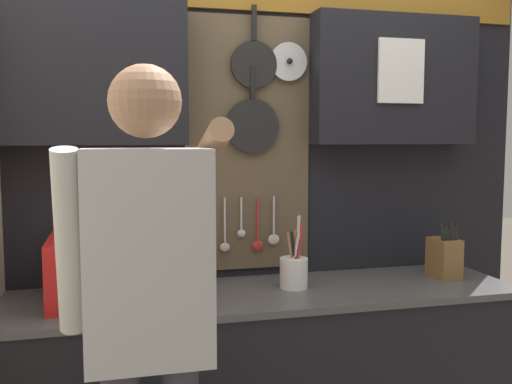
{
  "coord_description": "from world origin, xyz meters",
  "views": [
    {
      "loc": [
        -0.65,
        -2.37,
        1.56
      ],
      "look_at": [
        -0.01,
        0.18,
        1.31
      ],
      "focal_mm": 40.0,
      "sensor_mm": 36.0,
      "label": 1
    }
  ],
  "objects_px": {
    "microwave": "(116,268)",
    "utensil_crock": "(294,270)",
    "person": "(149,299)",
    "knife_block": "(444,257)"
  },
  "relations": [
    {
      "from": "microwave",
      "to": "utensil_crock",
      "type": "distance_m",
      "value": 0.78
    },
    {
      "from": "utensil_crock",
      "to": "person",
      "type": "relative_size",
      "value": 0.18
    },
    {
      "from": "knife_block",
      "to": "person",
      "type": "distance_m",
      "value": 1.57
    },
    {
      "from": "microwave",
      "to": "person",
      "type": "height_order",
      "value": "person"
    },
    {
      "from": "person",
      "to": "utensil_crock",
      "type": "bearing_deg",
      "value": 43.43
    },
    {
      "from": "microwave",
      "to": "person",
      "type": "distance_m",
      "value": 0.65
    },
    {
      "from": "utensil_crock",
      "to": "knife_block",
      "type": "bearing_deg",
      "value": -0.1
    },
    {
      "from": "knife_block",
      "to": "utensil_crock",
      "type": "height_order",
      "value": "utensil_crock"
    },
    {
      "from": "person",
      "to": "knife_block",
      "type": "bearing_deg",
      "value": 24.1
    },
    {
      "from": "utensil_crock",
      "to": "person",
      "type": "bearing_deg",
      "value": -136.57
    }
  ]
}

